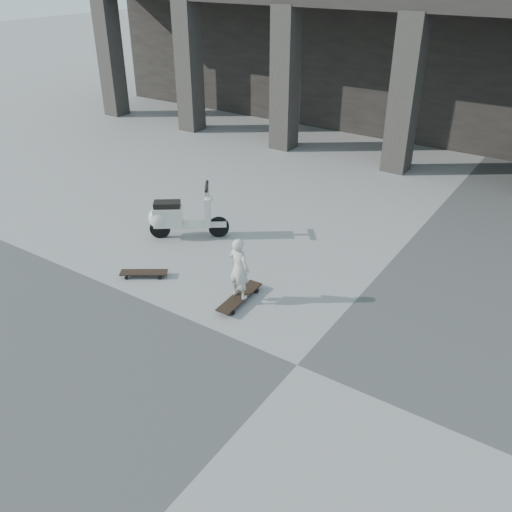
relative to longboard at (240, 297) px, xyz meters
The scene contains 5 objects.
ground 1.85m from the longboard, 28.40° to the right, with size 90.00×90.00×0.00m, color #444442.
longboard is the anchor object (origin of this frame).
skateboard_spare 1.94m from the longboard, behind, with size 0.83×0.66×0.10m.
child 0.56m from the longboard, ahead, with size 0.40×0.26×1.08m, color beige.
scooter 2.80m from the longboard, 153.50° to the left, with size 1.40×1.10×1.15m.
Camera 1 is at (2.84, -5.33, 5.13)m, focal length 38.00 mm.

